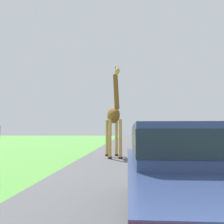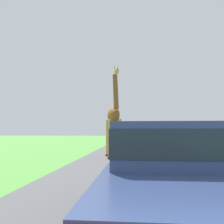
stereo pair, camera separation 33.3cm
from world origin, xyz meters
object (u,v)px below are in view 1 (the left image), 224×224
at_px(car_lead_maroon, 192,173).
at_px(car_queue_left, 203,144).
at_px(giraffe_near_road, 114,116).
at_px(car_queue_right, 172,140).

relative_size(car_lead_maroon, car_queue_left, 0.97).
relative_size(giraffe_near_road, car_lead_maroon, 1.00).
distance_m(giraffe_near_road, car_queue_left, 5.14).
height_order(giraffe_near_road, car_queue_right, giraffe_near_road).
xyz_separation_m(car_queue_right, car_queue_left, (0.41, -7.07, 0.04)).
distance_m(giraffe_near_road, car_queue_right, 9.06).
distance_m(car_queue_right, car_queue_left, 7.08).
bearing_deg(car_queue_right, car_lead_maroon, -99.50).
bearing_deg(car_queue_left, giraffe_near_road, -172.23).
relative_size(car_queue_right, car_queue_left, 1.00).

